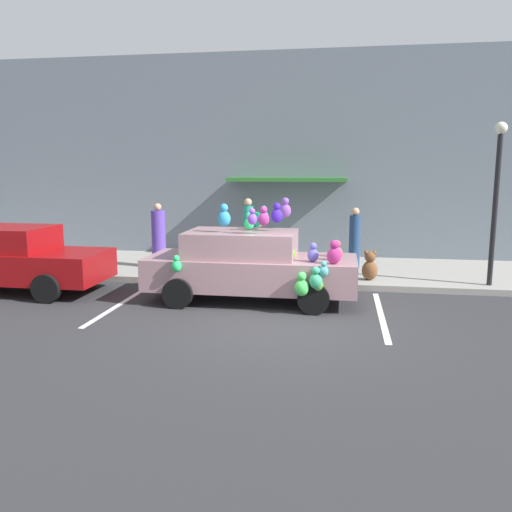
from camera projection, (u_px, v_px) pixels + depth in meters
ground_plane at (284, 325)px, 9.73m from camera, size 60.00×60.00×0.00m
sidewalk at (304, 270)px, 14.58m from camera, size 24.00×4.00×0.15m
storefront_building at (310, 158)px, 16.14m from camera, size 24.00×1.25×6.40m
parking_stripe_front at (381, 315)px, 10.41m from camera, size 0.12×3.60×0.01m
parking_stripe_rear at (121, 303)px, 11.29m from camera, size 0.12×3.60×0.01m
plush_covered_car at (250, 264)px, 11.41m from camera, size 4.55×2.09×2.25m
parked_sedan_behind at (8, 258)px, 12.30m from camera, size 4.55×1.96×1.54m
teddy_bear_on_sidewalk at (370, 266)px, 12.89m from camera, size 0.39×0.32×0.74m
street_lamp_post at (497, 187)px, 12.00m from camera, size 0.28×0.28×3.78m
pedestrian_near_shopfront at (248, 231)px, 15.63m from camera, size 0.31×0.31×1.85m
pedestrian_walking_past at (159, 238)px, 14.45m from camera, size 0.38×0.38×1.79m
pedestrian_by_lamp at (355, 240)px, 14.41m from camera, size 0.31×0.31×1.67m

